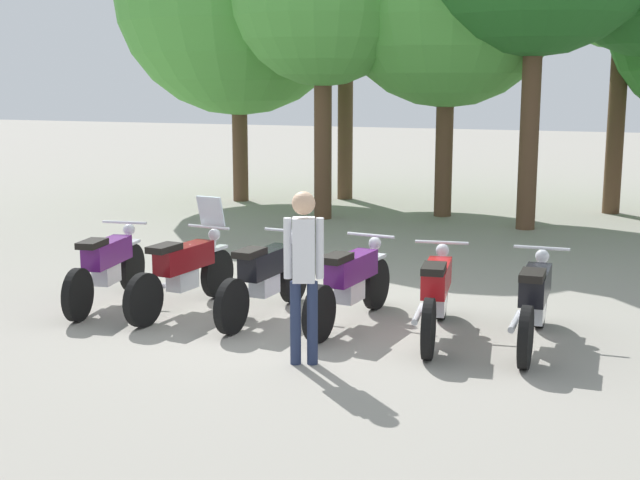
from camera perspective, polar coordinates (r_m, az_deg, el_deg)
ground_plane at (r=10.33m, az=-0.98°, el=-5.40°), size 80.00×80.00×0.00m
motorcycle_0 at (r=11.32m, az=-13.90°, el=-1.66°), size 0.62×2.18×0.99m
motorcycle_1 at (r=10.82m, az=-8.97°, el=-1.95°), size 0.64×2.19×1.37m
motorcycle_2 at (r=10.44m, az=-3.63°, el=-2.39°), size 0.62×2.19×0.99m
motorcycle_3 at (r=10.11m, az=2.03°, el=-2.80°), size 0.65×2.19×0.99m
motorcycle_4 at (r=9.70m, az=7.67°, el=-3.48°), size 0.62×2.18×0.99m
motorcycle_5 at (r=9.58m, az=13.99°, el=-3.87°), size 0.62×2.19×0.99m
person_0 at (r=8.56m, az=-1.08°, el=-1.57°), size 0.40×0.30×1.76m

